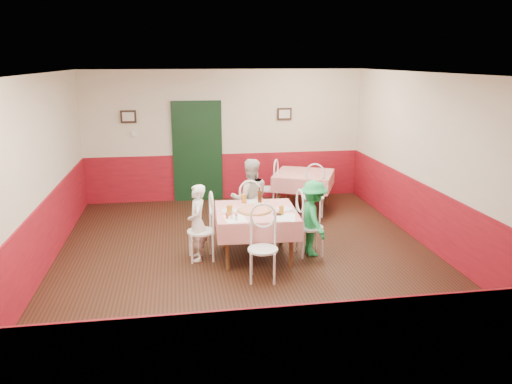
{
  "coord_description": "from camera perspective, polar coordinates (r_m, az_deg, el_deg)",
  "views": [
    {
      "loc": [
        -1.02,
        -7.2,
        3.0
      ],
      "look_at": [
        0.13,
        0.02,
        1.05
      ],
      "focal_mm": 35.0,
      "sensor_mm": 36.0,
      "label": 1
    }
  ],
  "objects": [
    {
      "name": "floor",
      "position": [
        7.86,
        -0.92,
        -7.48
      ],
      "size": [
        7.0,
        7.0,
        0.0
      ],
      "primitive_type": "plane",
      "color": "black",
      "rests_on": "ground"
    },
    {
      "name": "ceiling",
      "position": [
        7.27,
        -1.01,
        13.36
      ],
      "size": [
        7.0,
        7.0,
        0.0
      ],
      "primitive_type": "plane",
      "color": "white",
      "rests_on": "back_wall"
    },
    {
      "name": "back_wall",
      "position": [
        10.86,
        -3.59,
        6.45
      ],
      "size": [
        6.0,
        0.1,
        2.8
      ],
      "primitive_type": "cube",
      "color": "beige",
      "rests_on": "ground"
    },
    {
      "name": "front_wall",
      "position": [
        4.16,
        5.94,
        -7.8
      ],
      "size": [
        6.0,
        0.1,
        2.8
      ],
      "primitive_type": "cube",
      "color": "beige",
      "rests_on": "ground"
    },
    {
      "name": "left_wall",
      "position": [
        7.63,
        -23.86,
        1.55
      ],
      "size": [
        0.1,
        7.0,
        2.8
      ],
      "primitive_type": "cube",
      "color": "beige",
      "rests_on": "ground"
    },
    {
      "name": "right_wall",
      "position": [
        8.4,
        19.78,
        3.07
      ],
      "size": [
        0.1,
        7.0,
        2.8
      ],
      "primitive_type": "cube",
      "color": "beige",
      "rests_on": "ground"
    },
    {
      "name": "wainscot_back",
      "position": [
        11.02,
        -3.5,
        1.8
      ],
      "size": [
        6.0,
        0.03,
        1.0
      ],
      "primitive_type": "cube",
      "color": "maroon",
      "rests_on": "ground"
    },
    {
      "name": "wainscot_front",
      "position": [
        4.59,
        5.58,
        -18.14
      ],
      "size": [
        6.0,
        0.03,
        1.0
      ],
      "primitive_type": "cube",
      "color": "maroon",
      "rests_on": "ground"
    },
    {
      "name": "wainscot_left",
      "position": [
        7.87,
        -23.07,
        -4.83
      ],
      "size": [
        0.03,
        7.0,
        1.0
      ],
      "primitive_type": "cube",
      "color": "maroon",
      "rests_on": "ground"
    },
    {
      "name": "wainscot_right",
      "position": [
        8.61,
        19.17,
        -2.8
      ],
      "size": [
        0.03,
        7.0,
        1.0
      ],
      "primitive_type": "cube",
      "color": "maroon",
      "rests_on": "ground"
    },
    {
      "name": "door",
      "position": [
        10.83,
        -6.7,
        4.47
      ],
      "size": [
        0.96,
        0.06,
        2.1
      ],
      "primitive_type": "cube",
      "color": "black",
      "rests_on": "ground"
    },
    {
      "name": "picture_left",
      "position": [
        10.75,
        -14.38,
        8.35
      ],
      "size": [
        0.32,
        0.03,
        0.26
      ],
      "primitive_type": "cube",
      "color": "black",
      "rests_on": "back_wall"
    },
    {
      "name": "picture_right",
      "position": [
        10.96,
        3.26,
        8.9
      ],
      "size": [
        0.32,
        0.03,
        0.26
      ],
      "primitive_type": "cube",
      "color": "black",
      "rests_on": "back_wall"
    },
    {
      "name": "thermostat",
      "position": [
        10.79,
        -13.73,
        6.53
      ],
      "size": [
        0.1,
        0.03,
        0.1
      ],
      "primitive_type": "cube",
      "color": "white",
      "rests_on": "back_wall"
    },
    {
      "name": "main_table",
      "position": [
        7.76,
        0.0,
        -4.82
      ],
      "size": [
        1.27,
        1.27,
        0.77
      ],
      "primitive_type": "cube",
      "rotation": [
        0.0,
        0.0,
        -0.05
      ],
      "color": "red",
      "rests_on": "ground"
    },
    {
      "name": "second_table",
      "position": [
        10.3,
        5.44,
        0.11
      ],
      "size": [
        1.48,
        1.48,
        0.77
      ],
      "primitive_type": "cube",
      "rotation": [
        0.0,
        0.0,
        -0.42
      ],
      "color": "red",
      "rests_on": "ground"
    },
    {
      "name": "chair_left",
      "position": [
        7.7,
        -6.32,
        -4.5
      ],
      "size": [
        0.45,
        0.45,
        0.9
      ],
      "primitive_type": null,
      "rotation": [
        0.0,
        0.0,
        -1.51
      ],
      "color": "white",
      "rests_on": "ground"
    },
    {
      "name": "chair_right",
      "position": [
        7.87,
        6.17,
        -4.04
      ],
      "size": [
        0.44,
        0.44,
        0.9
      ],
      "primitive_type": null,
      "rotation": [
        0.0,
        0.0,
        1.62
      ],
      "color": "white",
      "rests_on": "ground"
    },
    {
      "name": "chair_far",
      "position": [
        8.54,
        -0.64,
        -2.43
      ],
      "size": [
        0.48,
        0.48,
        0.9
      ],
      "primitive_type": null,
      "rotation": [
        0.0,
        0.0,
        2.97
      ],
      "color": "white",
      "rests_on": "ground"
    },
    {
      "name": "chair_near",
      "position": [
        6.95,
        0.79,
        -6.59
      ],
      "size": [
        0.49,
        0.49,
        0.9
      ],
      "primitive_type": null,
      "rotation": [
        0.0,
        0.0,
        -0.18
      ],
      "color": "white",
      "rests_on": "ground"
    },
    {
      "name": "chair_second_a",
      "position": [
        10.12,
        1.33,
        0.35
      ],
      "size": [
        0.55,
        0.55,
        0.9
      ],
      "primitive_type": null,
      "rotation": [
        0.0,
        0.0,
        -1.99
      ],
      "color": "white",
      "rests_on": "ground"
    },
    {
      "name": "chair_second_b",
      "position": [
        9.58,
        6.56,
        -0.59
      ],
      "size": [
        0.55,
        0.55,
        0.9
      ],
      "primitive_type": null,
      "rotation": [
        0.0,
        0.0,
        -0.42
      ],
      "color": "white",
      "rests_on": "ground"
    },
    {
      "name": "pizza",
      "position": [
        7.59,
        -0.16,
        -2.1
      ],
      "size": [
        0.52,
        0.52,
        0.03
      ],
      "primitive_type": "cylinder",
      "rotation": [
        0.0,
        0.0,
        -0.05
      ],
      "color": "#B74723",
      "rests_on": "main_table"
    },
    {
      "name": "plate_left",
      "position": [
        7.61,
        -3.11,
        -2.14
      ],
      "size": [
        0.26,
        0.26,
        0.01
      ],
      "primitive_type": "cylinder",
      "rotation": [
        0.0,
        0.0,
        -0.05
      ],
      "color": "white",
      "rests_on": "main_table"
    },
    {
      "name": "plate_right",
      "position": [
        7.69,
        3.26,
        -1.96
      ],
      "size": [
        0.26,
        0.26,
        0.01
      ],
      "primitive_type": "cylinder",
      "rotation": [
        0.0,
        0.0,
        -0.05
      ],
      "color": "white",
      "rests_on": "main_table"
    },
    {
      "name": "plate_far",
      "position": [
        8.06,
        -0.26,
        -1.13
      ],
      "size": [
        0.26,
        0.26,
        0.01
      ],
      "primitive_type": "cylinder",
      "rotation": [
        0.0,
        0.0,
        -0.05
      ],
      "color": "white",
      "rests_on": "main_table"
    },
    {
      "name": "glass_a",
      "position": [
        7.37,
        -3.04,
        -2.13
      ],
      "size": [
        0.09,
        0.09,
        0.16
      ],
      "primitive_type": "cylinder",
      "rotation": [
        0.0,
        0.0,
        -0.05
      ],
      "color": "#BF7219",
      "rests_on": "main_table"
    },
    {
      "name": "glass_b",
      "position": [
        7.43,
        2.92,
        -2.09
      ],
      "size": [
        0.07,
        0.07,
        0.13
      ],
      "primitive_type": "cylinder",
      "rotation": [
        0.0,
        0.0,
        -0.05
      ],
      "color": "#BF7219",
      "rests_on": "main_table"
    },
    {
      "name": "glass_c",
      "position": [
        8.02,
        -1.4,
        -0.77
      ],
      "size": [
        0.08,
        0.08,
        0.14
      ],
      "primitive_type": "cylinder",
      "rotation": [
        0.0,
        0.0,
        -0.05
      ],
      "color": "#BF7219",
      "rests_on": "main_table"
    },
    {
      "name": "beer_bottle",
      "position": [
        7.99,
        0.42,
        -0.45
      ],
      "size": [
        0.07,
        0.07,
        0.24
      ],
      "primitive_type": "cylinder",
      "rotation": [
        0.0,
        0.0,
        -0.05
      ],
      "color": "#381C0A",
      "rests_on": "main_table"
    },
    {
      "name": "shaker_a",
      "position": [
        7.21,
        -2.83,
        -2.8
      ],
      "size": [
        0.04,
        0.04,
        0.09
      ],
      "primitive_type": "cylinder",
      "rotation": [
        0.0,
        0.0,
        -0.05
      ],
      "color": "silver",
      "rests_on": "main_table"
    },
    {
      "name": "shaker_b",
      "position": [
        7.16,
        -2.27,
        -2.93
      ],
      "size": [
        0.04,
        0.04,
        0.09
      ],
      "primitive_type": "cylinder",
      "rotation": [
        0.0,
        0.0,
        -0.05
      ],
      "color": "silver",
      "rests_on": "main_table"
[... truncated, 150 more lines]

